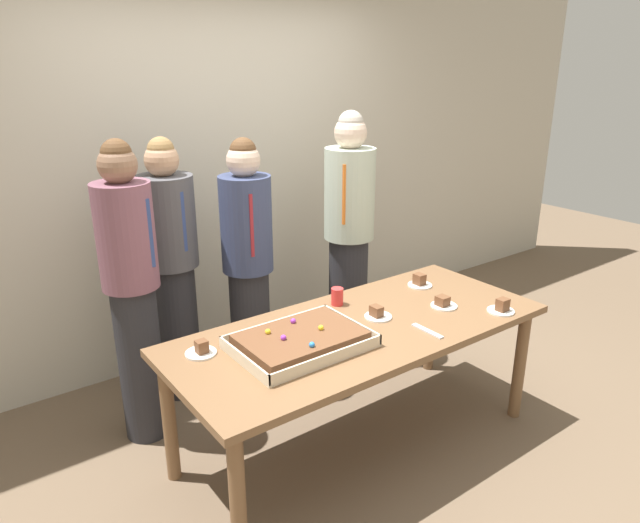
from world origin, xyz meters
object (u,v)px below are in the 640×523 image
drink_cup_nearest (337,296)px  person_green_shirt_behind (349,234)px  person_serving_front (132,290)px  plated_slice_far_left (201,350)px  person_far_right_suit (172,268)px  plated_slice_near_right (377,314)px  cake_server_utensil (427,331)px  plated_slice_near_left (420,282)px  plated_slice_center_front (502,308)px  party_table (360,339)px  person_striped_tie_right (248,264)px  sheet_cake (301,341)px  plated_slice_far_right (443,303)px

drink_cup_nearest → person_green_shirt_behind: bearing=46.2°
person_serving_front → drink_cup_nearest: bearing=29.6°
plated_slice_far_left → person_far_right_suit: 0.94m
plated_slice_near_right → cake_server_utensil: size_ratio=0.75×
plated_slice_near_right → cake_server_utensil: (0.09, -0.28, -0.02)m
plated_slice_near_left → cake_server_utensil: 0.64m
plated_slice_near_right → plated_slice_center_front: 0.70m
plated_slice_near_left → plated_slice_near_right: (-0.52, -0.19, -0.00)m
plated_slice_far_left → person_far_right_suit: person_far_right_suit is taller
party_table → person_far_right_suit: person_far_right_suit is taller
cake_server_utensil → person_serving_front: (-1.15, 1.07, 0.16)m
plated_slice_center_front → party_table: bearing=156.1°
person_serving_front → person_green_shirt_behind: person_green_shirt_behind is taller
plated_slice_near_right → person_serving_front: 1.33m
plated_slice_near_left → person_serving_front: bearing=159.5°
drink_cup_nearest → person_far_right_suit: person_far_right_suit is taller
plated_slice_far_left → person_serving_front: size_ratio=0.09×
plated_slice_near_left → cake_server_utensil: (-0.43, -0.47, -0.02)m
plated_slice_center_front → person_striped_tie_right: size_ratio=0.09×
sheet_cake → person_striped_tie_right: (0.24, 0.92, 0.08)m
person_serving_front → person_striped_tie_right: (0.76, 0.10, -0.04)m
person_serving_front → plated_slice_center_front: bearing=22.7°
plated_slice_center_front → person_green_shirt_behind: person_green_shirt_behind is taller
party_table → sheet_cake: sheet_cake is taller
person_serving_front → person_green_shirt_behind: bearing=59.7°
plated_slice_center_front → cake_server_utensil: (-0.51, 0.07, -0.02)m
sheet_cake → plated_slice_center_front: bearing=-15.8°
drink_cup_nearest → person_serving_front: size_ratio=0.06×
party_table → plated_slice_near_left: bearing=18.2°
person_serving_front → person_green_shirt_behind: (1.56, 0.07, 0.02)m
plated_slice_near_left → plated_slice_far_left: (-1.47, -0.00, -0.00)m
party_table → plated_slice_center_front: plated_slice_center_front is taller
plated_slice_near_left → plated_slice_far_right: bearing=-112.2°
plated_slice_near_right → drink_cup_nearest: bearing=103.9°
plated_slice_center_front → cake_server_utensil: plated_slice_center_front is taller
person_serving_front → person_far_right_suit: bearing=98.6°
plated_slice_far_left → person_far_right_suit: bearing=75.2°
sheet_cake → person_far_right_suit: (-0.18, 1.13, 0.08)m
person_striped_tie_right → sheet_cake: bearing=-0.0°
person_green_shirt_behind → person_far_right_suit: person_green_shirt_behind is taller
sheet_cake → plated_slice_far_left: (-0.42, 0.22, -0.02)m
drink_cup_nearest → person_green_shirt_behind: 0.82m
plated_slice_near_left → plated_slice_near_right: 0.56m
person_far_right_suit → person_striped_tie_right: bearing=54.4°
drink_cup_nearest → person_green_shirt_behind: (0.56, 0.59, 0.13)m
plated_slice_near_right → plated_slice_far_left: (-0.95, 0.19, -0.00)m
person_far_right_suit → plated_slice_near_left: bearing=44.7°
sheet_cake → person_far_right_suit: bearing=99.2°
plated_slice_near_left → cake_server_utensil: bearing=-132.1°
sheet_cake → cake_server_utensil: (0.62, -0.25, -0.03)m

